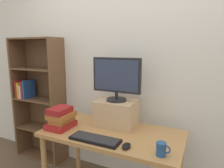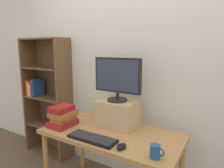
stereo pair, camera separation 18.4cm
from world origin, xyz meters
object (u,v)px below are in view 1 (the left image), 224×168
bookshelf_unit (39,98)px  computer_mouse (126,146)px  riser_box (116,113)px  keyboard (95,139)px  computer_monitor (116,78)px  desk (112,140)px  book_stack (61,118)px  coffee_mug (161,149)px

bookshelf_unit → computer_mouse: size_ratio=15.39×
riser_box → keyboard: riser_box is taller
riser_box → computer_mouse: size_ratio=3.67×
keyboard → computer_mouse: 0.28m
computer_monitor → keyboard: size_ratio=1.13×
riser_box → computer_monitor: size_ratio=0.78×
riser_box → computer_mouse: 0.49m
bookshelf_unit → computer_monitor: size_ratio=3.27×
desk → keyboard: 0.24m
keyboard → computer_mouse: computer_mouse is taller
riser_box → computer_mouse: (0.26, -0.40, -0.11)m
book_stack → coffee_mug: 1.00m
bookshelf_unit → desk: bearing=-15.7°
computer_monitor → computer_mouse: 0.66m
riser_box → coffee_mug: size_ratio=3.62×
computer_mouse → bookshelf_unit: bearing=158.7°
desk → riser_box: 0.27m
riser_box → coffee_mug: riser_box is taller
computer_mouse → coffee_mug: bearing=0.9°
bookshelf_unit → coffee_mug: bookshelf_unit is taller
riser_box → book_stack: size_ratio=1.47×
computer_mouse → keyboard: bearing=178.6°
bookshelf_unit → riser_box: (1.21, -0.18, 0.02)m
keyboard → computer_mouse: size_ratio=4.17×
desk → keyboard: keyboard is taller
bookshelf_unit → keyboard: bearing=-25.6°
riser_box → keyboard: (-0.02, -0.39, -0.11)m
bookshelf_unit → book_stack: bearing=-31.9°
desk → bookshelf_unit: (-1.24, 0.35, 0.19)m
bookshelf_unit → book_stack: size_ratio=6.19×
riser_box → keyboard: size_ratio=0.88×
desk → coffee_mug: bearing=-24.1°
riser_box → keyboard: 0.41m
desk → bookshelf_unit: 1.30m
riser_box → book_stack: bearing=-148.0°
computer_monitor → book_stack: (-0.46, -0.29, -0.38)m
keyboard → coffee_mug: coffee_mug is taller
desk → computer_mouse: 0.34m
desk → keyboard: size_ratio=2.94×
computer_monitor → book_stack: bearing=-148.2°
riser_box → desk: bearing=-78.5°
riser_box → keyboard: bearing=-93.2°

